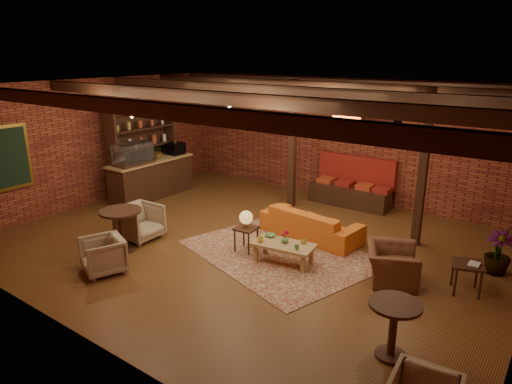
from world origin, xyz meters
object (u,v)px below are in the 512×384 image
Objects in this scene: coffee_table at (283,245)px; round_table_right at (394,321)px; armchair_a at (140,221)px; side_table_book at (468,266)px; plant_tall at (505,210)px; sofa at (311,223)px; side_table_lamp at (246,221)px; armchair_b at (103,254)px; armchair_right at (392,259)px; round_table_left at (121,223)px.

coffee_table is 1.55× the size of round_table_right.
armchair_a reaches higher than side_table_book.
side_table_book is 1.30m from plant_tall.
armchair_a is at bearing 173.00° from round_table_right.
round_table_right is (2.84, -2.92, 0.21)m from sofa.
plant_tall is at bearing -165.79° from sofa.
side_table_lamp is (-0.89, 0.03, 0.29)m from coffee_table.
plant_tall is at bearing 57.47° from armchair_b.
round_table_right is (0.74, -2.02, 0.11)m from armchair_right.
sofa is 0.91× the size of plant_tall.
armchair_a is (-3.10, -0.81, 0.06)m from coffee_table.
armchair_right reaches higher than side_table_book.
coffee_table is 3.20m from armchair_a.
side_table_book is at bearing 176.62° from sofa.
plant_tall reaches higher than side_table_book.
plant_tall reaches higher than armchair_right.
armchair_b is at bearing -156.42° from armchair_a.
armchair_right reaches higher than coffee_table.
round_table_left is 1.42× the size of side_table_book.
armchair_right reaches higher than armchair_b.
armchair_a reaches higher than armchair_b.
side_table_lamp is 1.18× the size of armchair_b.
sofa is at bearing -172.12° from plant_tall.
side_table_lamp reaches higher than round_table_right.
armchair_b reaches higher than sofa.
sofa is 2.79× the size of round_table_right.
sofa is 1.80× the size of coffee_table.
round_table_right is at bearing -98.70° from armchair_a.
side_table_book is at bearing 51.25° from armchair_b.
armchair_right is 1.22× the size of round_table_right.
side_table_lamp is 2.74m from armchair_b.
armchair_b is 0.30× the size of plant_tall.
coffee_table is at bearing 104.01° from sofa.
coffee_table is 1.98m from armchair_right.
round_table_left reaches higher than armchair_a.
plant_tall is at bearing -68.94° from armchair_a.
side_table_lamp is 0.88× the size of armchair_right.
side_table_lamp is at bearing 178.30° from coffee_table.
side_table_book is 0.25× the size of plant_tall.
side_table_lamp is 1.03× the size of armchair_a.
armchair_b is at bearing -58.98° from round_table_left.
coffee_table is 2.04× the size of side_table_book.
side_table_lamp reaches higher than armchair_a.
plant_tall is at bearing -69.30° from armchair_right.
plant_tall reaches higher than armchair_a.
side_table_lamp is at bearing 35.26° from round_table_left.
side_table_lamp is at bearing -168.22° from side_table_book.
side_table_book is at bearing 80.43° from round_table_right.
round_table_left is 0.89× the size of armchair_right.
round_table_left is 7.10m from plant_tall.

